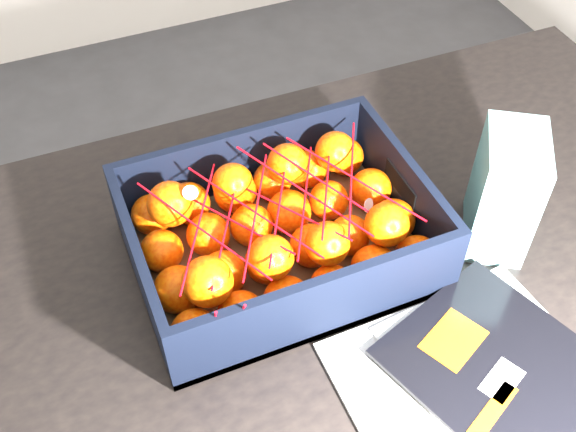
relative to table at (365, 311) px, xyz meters
name	(u,v)px	position (x,y,z in m)	size (l,w,h in m)	color
table	(365,311)	(0.00, 0.00, 0.00)	(1.21, 0.81, 0.75)	black
magazine_stack	(491,390)	(0.04, -0.22, 0.11)	(0.34, 0.33, 0.02)	silver
produce_crate	(279,239)	(-0.10, 0.07, 0.13)	(0.38, 0.29, 0.11)	brown
clementine_heap	(278,232)	(-0.11, 0.07, 0.15)	(0.36, 0.27, 0.11)	#FF4E05
mesh_net	(276,210)	(-0.11, 0.06, 0.20)	(0.32, 0.25, 0.09)	red
retail_carton	(505,191)	(0.18, -0.01, 0.19)	(0.08, 0.12, 0.17)	silver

